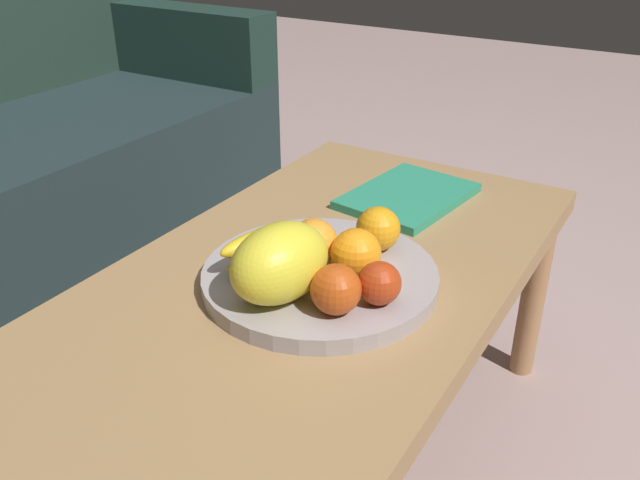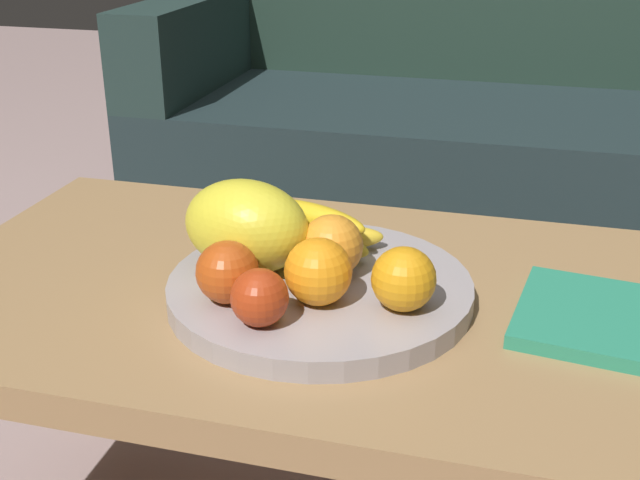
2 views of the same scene
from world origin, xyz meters
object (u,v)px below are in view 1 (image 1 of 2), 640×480
orange_front (313,243)px  apple_left (379,283)px  orange_left (356,254)px  banana_bunch (267,248)px  coffee_table (314,297)px  fruit_bowl (320,277)px  apple_front (336,289)px  melon_large_front (280,263)px  orange_right (378,229)px  magazine (408,196)px

orange_front → apple_left: orange_front is taller
orange_left → banana_bunch: bearing=105.7°
coffee_table → banana_bunch: 0.12m
apple_left → banana_bunch: size_ratio=0.37×
fruit_bowl → coffee_table: bearing=44.8°
coffee_table → apple_front: (-0.11, -0.10, 0.11)m
coffee_table → orange_left: orange_left is taller
melon_large_front → apple_front: size_ratio=2.23×
banana_bunch → apple_front: bearing=-111.2°
fruit_bowl → orange_front: size_ratio=4.81×
orange_front → orange_right: 0.11m
orange_left → orange_right: (0.09, 0.01, -0.00)m
melon_large_front → orange_left: melon_large_front is taller
coffee_table → fruit_bowl: bearing=-135.2°
orange_left → apple_left: size_ratio=1.22×
melon_large_front → apple_left: (0.06, -0.12, -0.02)m
fruit_bowl → orange_front: (0.01, 0.02, 0.05)m
melon_large_front → apple_front: melon_large_front is taller
banana_bunch → coffee_table: bearing=-40.7°
coffee_table → apple_front: apple_front is taller
orange_right → apple_left: bearing=-152.5°
magazine → banana_bunch: bearing=178.2°
orange_right → apple_left: (-0.14, -0.07, -0.00)m
coffee_table → melon_large_front: (-0.12, -0.02, 0.13)m
apple_front → apple_left: bearing=-38.2°
fruit_bowl → orange_right: (0.10, -0.04, 0.05)m
coffee_table → orange_front: orange_front is taller
apple_front → banana_bunch: 0.16m
magazine → orange_front: bearing=-172.6°
fruit_bowl → orange_right: orange_right is taller
coffee_table → fruit_bowl: 0.08m
apple_front → banana_bunch: (0.06, 0.15, -0.01)m
melon_large_front → banana_bunch: bearing=46.0°
apple_left → melon_large_front: bearing=115.1°
orange_right → apple_front: (-0.19, -0.03, -0.00)m
apple_front → banana_bunch: apple_front is taller
fruit_bowl → apple_left: (-0.03, -0.11, 0.04)m
melon_large_front → apple_left: bearing=-64.9°
orange_left → coffee_table: bearing=77.6°
coffee_table → apple_front: 0.19m
melon_large_front → apple_left: size_ratio=2.54×
apple_front → orange_right: bearing=9.8°
apple_front → banana_bunch: size_ratio=0.42×
coffee_table → banana_bunch: banana_bunch is taller
orange_right → banana_bunch: 0.17m
orange_right → apple_front: bearing=-170.2°
orange_front → orange_left: same height
orange_left → apple_front: size_ratio=1.07×
apple_left → banana_bunch: 0.19m
fruit_bowl → apple_front: apple_front is taller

